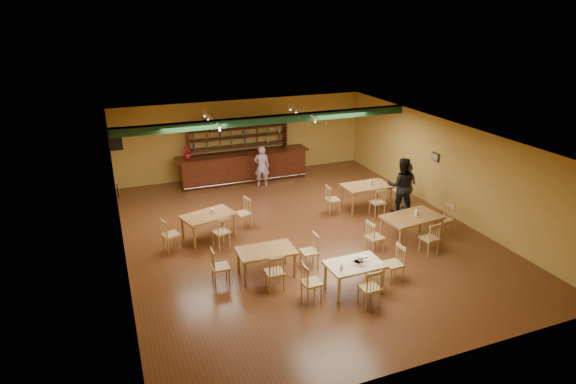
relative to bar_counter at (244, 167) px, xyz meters
name	(u,v)px	position (x,y,z in m)	size (l,w,h in m)	color
floor	(302,234)	(0.29, -5.15, -0.56)	(12.00, 12.00, 0.00)	brown
ceiling_beam	(270,120)	(0.29, -2.35, 2.31)	(10.00, 0.30, 0.25)	black
track_rail_left	(211,118)	(-1.51, -1.75, 2.38)	(0.05, 2.50, 0.05)	white
track_rail_right	(302,111)	(1.69, -1.75, 2.38)	(0.05, 2.50, 0.05)	white
ac_unit	(115,139)	(-4.51, -0.95, 1.79)	(0.34, 0.70, 0.48)	white
picture_left	(118,191)	(-4.68, -4.15, 1.14)	(0.04, 0.34, 0.28)	black
picture_right	(436,157)	(5.26, -4.65, 1.14)	(0.04, 0.34, 0.28)	black
bar_counter	(244,167)	(0.00, 0.00, 0.00)	(5.12, 0.85, 1.13)	#34150A
back_bar_hutch	(239,148)	(0.00, 0.63, 0.57)	(3.96, 0.40, 2.28)	#34150A
poinsettia	(187,152)	(-2.11, 0.00, 0.81)	(0.27, 0.27, 0.48)	#B0101F
dining_table_a	(209,226)	(-2.34, -4.40, -0.20)	(1.48, 0.89, 0.74)	olive
dining_table_b	(366,196)	(3.08, -4.03, -0.17)	(1.58, 0.95, 0.79)	olive
dining_table_c	(266,262)	(-1.46, -7.00, -0.21)	(1.42, 0.85, 0.71)	olive
dining_table_d	(411,229)	(2.96, -6.78, -0.16)	(1.64, 0.98, 0.82)	olive
near_table	(354,277)	(0.25, -8.38, -0.21)	(1.32, 0.85, 0.71)	tan
pizza_tray	(358,262)	(0.35, -8.38, 0.15)	(0.40, 0.40, 0.01)	silver
parmesan_shaker	(341,268)	(-0.17, -8.53, 0.20)	(0.07, 0.07, 0.11)	#EAE5C6
napkin_stack	(363,257)	(0.59, -8.20, 0.16)	(0.20, 0.15, 0.03)	white
pizza_server	(363,260)	(0.49, -8.34, 0.16)	(0.32, 0.09, 0.00)	silver
side_plate	(378,263)	(0.77, -8.57, 0.15)	(0.22, 0.22, 0.01)	white
patron_bar	(262,166)	(0.47, -0.83, 0.21)	(0.57, 0.37, 1.56)	#924AA2
patron_right_a	(401,186)	(3.88, -4.83, 0.37)	(0.91, 0.71, 1.87)	black
patron_right_b	(407,187)	(4.16, -4.78, 0.27)	(0.97, 0.41, 1.66)	slate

